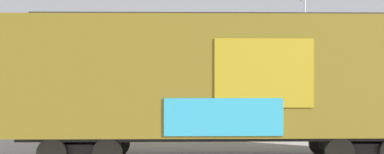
{
  "coord_description": "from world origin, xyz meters",
  "views": [
    {
      "loc": [
        -3.44,
        -11.66,
        2.87
      ],
      "look_at": [
        -2.4,
        0.8,
        2.78
      ],
      "focal_mm": 33.59,
      "sensor_mm": 36.0,
      "label": 1
    }
  ],
  "objects_px": {
    "flagpole": "(304,36)",
    "parked_car_silver": "(272,115)",
    "parked_car_red": "(377,113)",
    "parked_car_tan": "(155,116)",
    "freight_car": "(222,78)"
  },
  "relations": [
    {
      "from": "parked_car_tan",
      "to": "parked_car_silver",
      "type": "bearing_deg",
      "value": -2.58
    },
    {
      "from": "parked_car_silver",
      "to": "parked_car_red",
      "type": "relative_size",
      "value": 0.98
    },
    {
      "from": "freight_car",
      "to": "parked_car_silver",
      "type": "relative_size",
      "value": 2.79
    },
    {
      "from": "parked_car_silver",
      "to": "parked_car_red",
      "type": "bearing_deg",
      "value": 5.48
    },
    {
      "from": "parked_car_tan",
      "to": "parked_car_silver",
      "type": "distance_m",
      "value": 5.83
    },
    {
      "from": "flagpole",
      "to": "parked_car_silver",
      "type": "xyz_separation_m",
      "value": [
        -4.62,
        -7.4,
        -4.76
      ]
    },
    {
      "from": "parked_car_tan",
      "to": "freight_car",
      "type": "bearing_deg",
      "value": -68.97
    },
    {
      "from": "flagpole",
      "to": "parked_car_red",
      "type": "bearing_deg",
      "value": -79.95
    },
    {
      "from": "freight_car",
      "to": "parked_car_silver",
      "type": "distance_m",
      "value": 7.01
    },
    {
      "from": "flagpole",
      "to": "parked_car_silver",
      "type": "relative_size",
      "value": 1.95
    },
    {
      "from": "parked_car_tan",
      "to": "parked_car_red",
      "type": "bearing_deg",
      "value": 1.46
    },
    {
      "from": "parked_car_red",
      "to": "flagpole",
      "type": "bearing_deg",
      "value": 100.05
    },
    {
      "from": "parked_car_tan",
      "to": "parked_car_red",
      "type": "height_order",
      "value": "parked_car_tan"
    },
    {
      "from": "freight_car",
      "to": "parked_car_tan",
      "type": "relative_size",
      "value": 2.72
    },
    {
      "from": "parked_car_tan",
      "to": "flagpole",
      "type": "bearing_deg",
      "value": 34.33
    }
  ]
}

